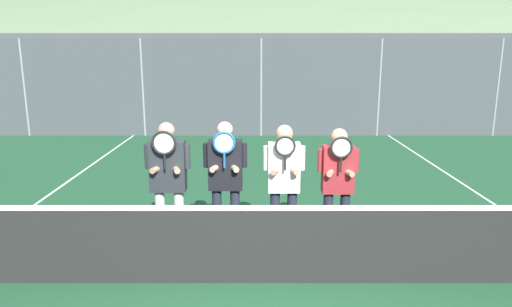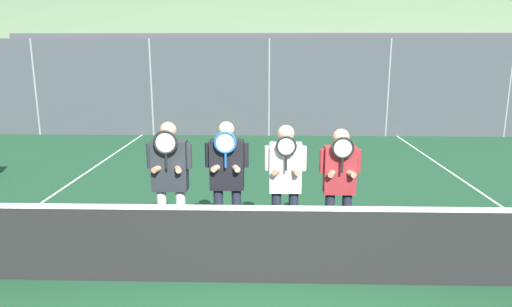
# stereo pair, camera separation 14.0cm
# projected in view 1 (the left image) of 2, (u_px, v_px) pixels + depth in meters

# --- Properties ---
(ground_plane) EXTENTS (120.00, 120.00, 0.00)m
(ground_plane) POSITION_uv_depth(u_px,v_px,m) (271.00, 283.00, 5.38)
(ground_plane) COLOR #1E4C2D
(hill_distant) EXTENTS (107.11, 59.51, 20.83)m
(hill_distant) POSITION_uv_depth(u_px,v_px,m) (259.00, 72.00, 54.90)
(hill_distant) COLOR #5B7551
(hill_distant) RESTS_ON ground_plane
(clubhouse_building) EXTENTS (22.86, 5.50, 3.37)m
(clubhouse_building) POSITION_uv_depth(u_px,v_px,m) (266.00, 70.00, 22.31)
(clubhouse_building) COLOR tan
(clubhouse_building) RESTS_ON ground_plane
(fence_back) EXTENTS (22.32, 0.06, 3.02)m
(fence_back) POSITION_uv_depth(u_px,v_px,m) (263.00, 88.00, 14.27)
(fence_back) COLOR gray
(fence_back) RESTS_ON ground_plane
(tennis_net) EXTENTS (10.98, 0.09, 1.06)m
(tennis_net) POSITION_uv_depth(u_px,v_px,m) (271.00, 244.00, 5.27)
(tennis_net) COLOR gray
(tennis_net) RESTS_ON ground_plane
(court_line_left_sideline) EXTENTS (0.05, 16.00, 0.01)m
(court_line_left_sideline) POSITION_uv_depth(u_px,v_px,m) (43.00, 200.00, 8.32)
(court_line_left_sideline) COLOR white
(court_line_left_sideline) RESTS_ON ground_plane
(court_line_right_sideline) EXTENTS (0.05, 16.00, 0.01)m
(court_line_right_sideline) POSITION_uv_depth(u_px,v_px,m) (491.00, 201.00, 8.29)
(court_line_right_sideline) COLOR white
(court_line_right_sideline) RESTS_ON ground_plane
(player_leftmost) EXTENTS (0.60, 0.34, 1.77)m
(player_leftmost) POSITION_uv_depth(u_px,v_px,m) (170.00, 175.00, 6.04)
(player_leftmost) COLOR white
(player_leftmost) RESTS_ON ground_plane
(player_center_left) EXTENTS (0.58, 0.34, 1.77)m
(player_center_left) POSITION_uv_depth(u_px,v_px,m) (227.00, 175.00, 6.12)
(player_center_left) COLOR #232838
(player_center_left) RESTS_ON ground_plane
(player_center_right) EXTENTS (0.55, 0.34, 1.73)m
(player_center_right) POSITION_uv_depth(u_px,v_px,m) (286.00, 177.00, 6.07)
(player_center_right) COLOR #232838
(player_center_right) RESTS_ON ground_plane
(player_rightmost) EXTENTS (0.55, 0.34, 1.68)m
(player_rightmost) POSITION_uv_depth(u_px,v_px,m) (339.00, 178.00, 6.10)
(player_rightmost) COLOR #232838
(player_rightmost) RESTS_ON ground_plane
(car_far_left) EXTENTS (4.54, 2.08, 1.70)m
(car_far_left) POSITION_uv_depth(u_px,v_px,m) (86.00, 99.00, 16.98)
(car_far_left) COLOR #B2B7BC
(car_far_left) RESTS_ON ground_plane
(car_left_of_center) EXTENTS (4.36, 1.94, 1.73)m
(car_left_of_center) POSITION_uv_depth(u_px,v_px,m) (217.00, 99.00, 16.96)
(car_left_of_center) COLOR silver
(car_left_of_center) RESTS_ON ground_plane
(car_center) EXTENTS (4.31, 1.94, 1.83)m
(car_center) POSITION_uv_depth(u_px,v_px,m) (343.00, 97.00, 17.24)
(car_center) COLOR slate
(car_center) RESTS_ON ground_plane
(car_right_of_center) EXTENTS (4.75, 2.07, 1.79)m
(car_right_of_center) POSITION_uv_depth(u_px,v_px,m) (477.00, 98.00, 17.00)
(car_right_of_center) COLOR #285638
(car_right_of_center) RESTS_ON ground_plane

